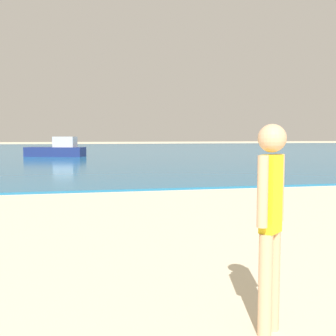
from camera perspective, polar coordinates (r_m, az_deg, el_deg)
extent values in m
cube|color=#1E6B9E|center=(40.56, -10.17, 2.47)|extent=(160.00, 60.00, 0.06)
cylinder|color=#DDAD84|center=(3.25, 14.47, -14.99)|extent=(0.10, 0.10, 0.75)
cylinder|color=#DDAD84|center=(3.13, 13.45, -15.71)|extent=(0.10, 0.10, 0.75)
cube|color=yellow|center=(3.03, 14.21, -3.53)|extent=(0.20, 0.19, 0.57)
sphere|color=#DDAD84|center=(3.00, 14.36, 4.06)|extent=(0.20, 0.20, 0.20)
cylinder|color=#DDAD84|center=(3.15, 15.26, -2.66)|extent=(0.08, 0.08, 0.50)
cylinder|color=#DDAD84|center=(2.90, 13.09, -3.24)|extent=(0.08, 0.08, 0.50)
cube|color=navy|center=(28.32, -15.51, 2.20)|extent=(4.10, 2.50, 0.62)
cube|color=silver|center=(28.03, -14.22, 3.56)|extent=(1.62, 1.30, 0.70)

